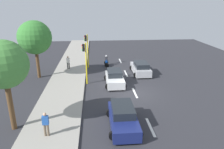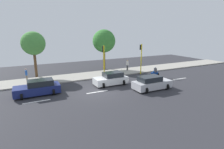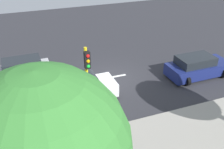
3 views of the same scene
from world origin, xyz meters
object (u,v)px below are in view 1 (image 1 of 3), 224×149
(traffic_light_midblock, at_px, (85,58))
(pedestrian_near_signal, at_px, (46,123))
(traffic_light_corner, at_px, (87,46))
(car_silver, at_px, (141,68))
(street_tree_south, at_px, (4,65))
(car_white, at_px, (115,78))
(street_tree_center, at_px, (35,38))
(motorcycle, at_px, (106,61))
(car_dark_blue, at_px, (123,117))
(pedestrian_by_tree, at_px, (68,62))

(traffic_light_midblock, bearing_deg, pedestrian_near_signal, 76.60)
(pedestrian_near_signal, height_order, traffic_light_corner, traffic_light_corner)
(car_silver, height_order, street_tree_south, street_tree_south)
(car_white, height_order, street_tree_center, street_tree_center)
(pedestrian_near_signal, distance_m, street_tree_center, 13.03)
(motorcycle, height_order, traffic_light_corner, traffic_light_corner)
(motorcycle, distance_m, street_tree_center, 10.03)
(car_dark_blue, relative_size, motorcycle, 2.87)
(motorcycle, relative_size, traffic_light_midblock, 0.34)
(traffic_light_corner, relative_size, street_tree_south, 0.71)
(pedestrian_near_signal, bearing_deg, motorcycle, -106.85)
(pedestrian_near_signal, height_order, street_tree_center, street_tree_center)
(car_dark_blue, relative_size, traffic_light_midblock, 0.98)
(car_dark_blue, xyz_separation_m, pedestrian_near_signal, (5.15, 0.92, 0.35))
(car_silver, relative_size, street_tree_center, 0.65)
(car_dark_blue, bearing_deg, pedestrian_by_tree, -68.82)
(car_dark_blue, bearing_deg, traffic_light_midblock, -71.44)
(car_silver, xyz_separation_m, motorcycle, (4.02, -3.75, -0.07))
(street_tree_south, bearing_deg, traffic_light_midblock, -120.18)
(pedestrian_near_signal, bearing_deg, traffic_light_corner, -98.29)
(car_white, distance_m, traffic_light_midblock, 3.82)
(car_dark_blue, bearing_deg, traffic_light_corner, -78.85)
(motorcycle, xyz_separation_m, pedestrian_near_signal, (4.88, 16.11, 0.42))
(car_dark_blue, distance_m, motorcycle, 15.19)
(street_tree_south, bearing_deg, car_white, -135.16)
(car_silver, height_order, pedestrian_by_tree, pedestrian_by_tree)
(car_silver, distance_m, pedestrian_near_signal, 15.23)
(car_dark_blue, distance_m, street_tree_south, 8.65)
(pedestrian_by_tree, bearing_deg, traffic_light_midblock, 115.26)
(car_white, bearing_deg, car_dark_blue, 88.64)
(car_silver, height_order, pedestrian_near_signal, pedestrian_near_signal)
(motorcycle, xyz_separation_m, street_tree_center, (8.23, 4.06, 4.06))
(car_dark_blue, height_order, pedestrian_near_signal, pedestrian_near_signal)
(car_dark_blue, xyz_separation_m, motorcycle, (0.27, -15.18, -0.07))
(car_dark_blue, relative_size, pedestrian_by_tree, 2.60)
(pedestrian_by_tree, bearing_deg, pedestrian_near_signal, 90.80)
(street_tree_center, bearing_deg, car_silver, -178.58)
(traffic_light_corner, height_order, street_tree_south, street_tree_south)
(car_silver, xyz_separation_m, car_white, (3.56, 3.26, -0.00))
(car_dark_blue, relative_size, traffic_light_corner, 0.98)
(car_dark_blue, bearing_deg, street_tree_south, -2.56)
(street_tree_south, bearing_deg, motorcycle, -116.52)
(car_silver, height_order, traffic_light_corner, traffic_light_corner)
(pedestrian_by_tree, height_order, traffic_light_midblock, traffic_light_midblock)
(car_dark_blue, height_order, car_silver, same)
(car_white, height_order, traffic_light_midblock, traffic_light_midblock)
(car_silver, distance_m, traffic_light_corner, 7.69)
(car_dark_blue, xyz_separation_m, traffic_light_corner, (2.88, -14.63, 2.22))
(car_dark_blue, bearing_deg, car_white, -91.36)
(car_silver, bearing_deg, street_tree_center, 1.42)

